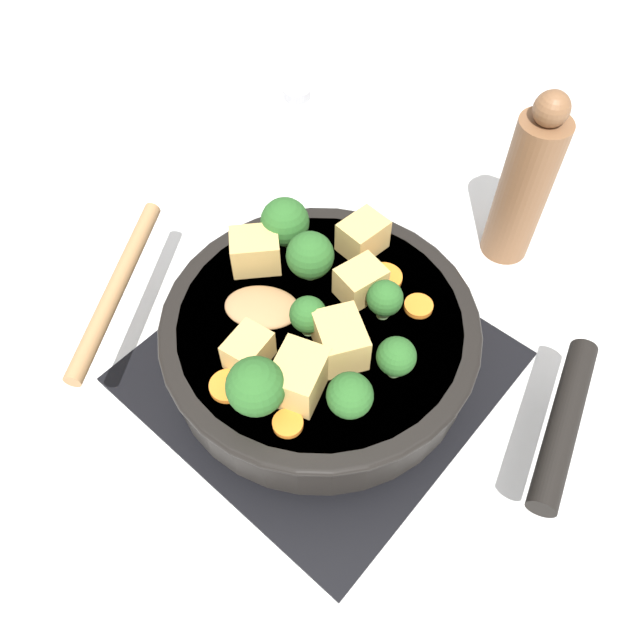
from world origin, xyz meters
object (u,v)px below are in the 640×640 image
object	(u,v)px
salt_shaker	(298,119)
pepper_mill	(525,186)
wooden_spoon	(184,296)
skillet_pan	(322,336)

from	to	relation	value
salt_shaker	pepper_mill	bearing A→B (deg)	94.09
wooden_spoon	pepper_mill	distance (m)	0.36
skillet_pan	wooden_spoon	xyz separation A→B (m)	(0.07, -0.11, 0.03)
skillet_pan	pepper_mill	distance (m)	0.27
wooden_spoon	salt_shaker	bearing A→B (deg)	-155.45
skillet_pan	pepper_mill	size ratio (longest dim) A/B	1.93
skillet_pan	wooden_spoon	bearing A→B (deg)	-58.98
pepper_mill	salt_shaker	world-z (taller)	pepper_mill
wooden_spoon	salt_shaker	size ratio (longest dim) A/B	2.50
wooden_spoon	salt_shaker	world-z (taller)	wooden_spoon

